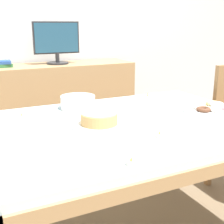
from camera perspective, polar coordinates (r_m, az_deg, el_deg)
name	(u,v)px	position (r m, az deg, el deg)	size (l,w,h in m)	color
wall_back	(40,16)	(3.21, -13.01, 16.78)	(8.00, 0.10, 2.60)	silver
dining_table	(124,137)	(1.68, 2.28, -4.50)	(1.54, 1.10, 0.72)	silver
sideboard	(53,110)	(3.02, -10.68, 0.36)	(1.53, 0.44, 0.87)	tan
computer_monitor	(57,43)	(2.94, -10.07, 12.32)	(0.42, 0.20, 0.38)	#262628
book_stack	(0,64)	(2.85, -19.84, 8.25)	(0.20, 0.16, 0.05)	#2D6638
cake_chocolate_round	(99,121)	(1.58, -2.31, -1.57)	(0.29, 0.29, 0.07)	white
pastry_platter	(210,108)	(1.96, 17.48, 0.67)	(0.34, 0.34, 0.04)	white
plate_stack	(78,102)	(1.92, -6.26, 1.77)	(0.21, 0.21, 0.08)	white
tealight_left_edge	(159,135)	(1.45, 8.65, -4.26)	(0.04, 0.04, 0.04)	silver
tealight_right_edge	(131,162)	(1.17, 3.53, -9.19)	(0.04, 0.04, 0.04)	silver
tealight_centre	(148,97)	(2.21, 6.53, 2.83)	(0.04, 0.04, 0.04)	silver
tealight_near_cakes	(22,117)	(1.79, -16.20, -0.82)	(0.04, 0.04, 0.04)	silver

